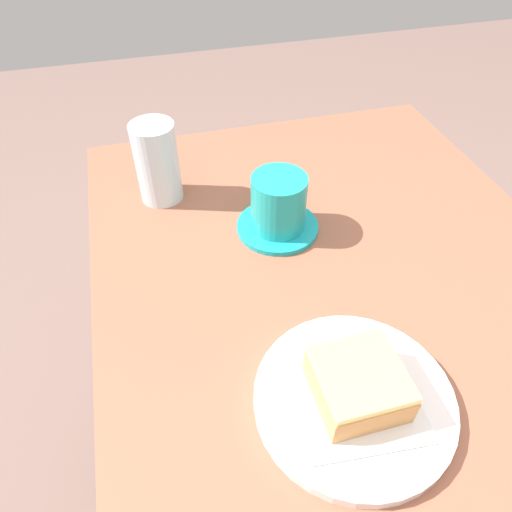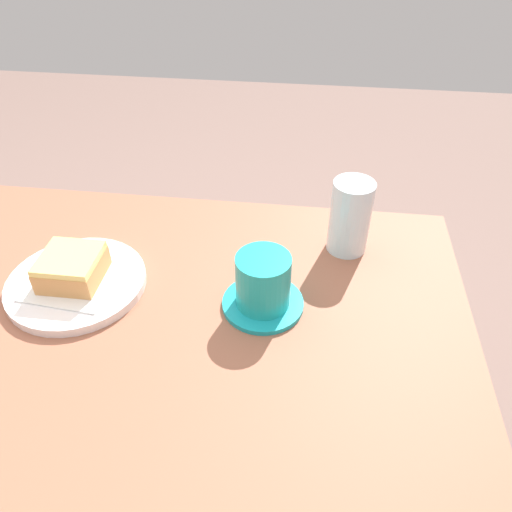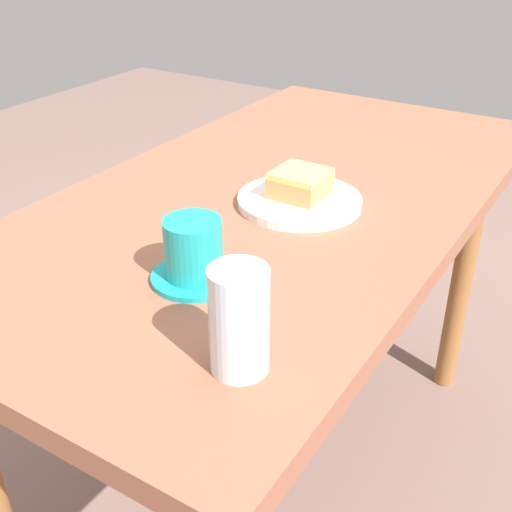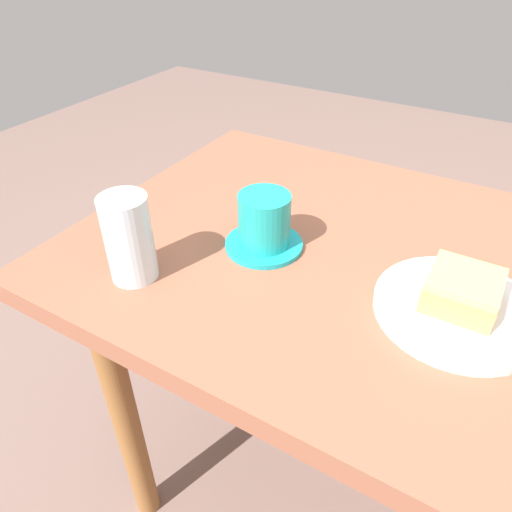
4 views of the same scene
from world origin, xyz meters
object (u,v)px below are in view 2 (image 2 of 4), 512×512
object	(u,v)px
plate_glazed_square	(77,283)
coffee_cup	(263,284)
water_glass	(350,217)
donut_glazed_square	(72,267)

from	to	relation	value
plate_glazed_square	coffee_cup	size ratio (longest dim) A/B	1.75
water_glass	coffee_cup	xyz separation A→B (m)	(0.13, 0.16, -0.02)
coffee_cup	plate_glazed_square	bearing A→B (deg)	-1.01
water_glass	coffee_cup	size ratio (longest dim) A/B	1.05
plate_glazed_square	water_glass	world-z (taller)	water_glass
plate_glazed_square	donut_glazed_square	distance (m)	0.03
plate_glazed_square	water_glass	xyz separation A→B (m)	(-0.42, -0.15, 0.06)
donut_glazed_square	water_glass	world-z (taller)	water_glass
water_glass	coffee_cup	distance (m)	0.20
plate_glazed_square	water_glass	bearing A→B (deg)	-160.09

